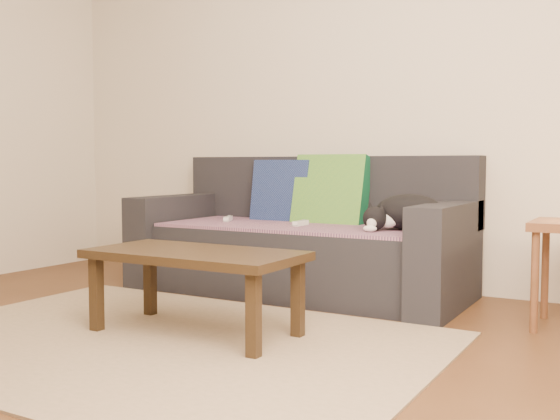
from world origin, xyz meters
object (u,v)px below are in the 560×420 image
(cat, at_px, (406,213))
(wii_remote_b, at_px, (301,223))
(sofa, at_px, (302,244))
(wii_remote_a, at_px, (228,219))
(coffee_table, at_px, (195,261))

(cat, relative_size, wii_remote_b, 3.21)
(cat, bearing_deg, sofa, 163.94)
(sofa, height_order, wii_remote_a, sofa)
(wii_remote_a, bearing_deg, sofa, -103.06)
(coffee_table, bearing_deg, sofa, 93.14)
(wii_remote_a, bearing_deg, wii_remote_b, -117.73)
(wii_remote_b, bearing_deg, sofa, 24.39)
(coffee_table, bearing_deg, cat, 60.13)
(cat, bearing_deg, wii_remote_a, 170.84)
(wii_remote_a, relative_size, coffee_table, 0.15)
(wii_remote_a, bearing_deg, cat, -112.71)
(wii_remote_b, bearing_deg, cat, -85.18)
(sofa, height_order, coffee_table, sofa)
(sofa, bearing_deg, coffee_table, -86.86)
(sofa, bearing_deg, cat, -6.30)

